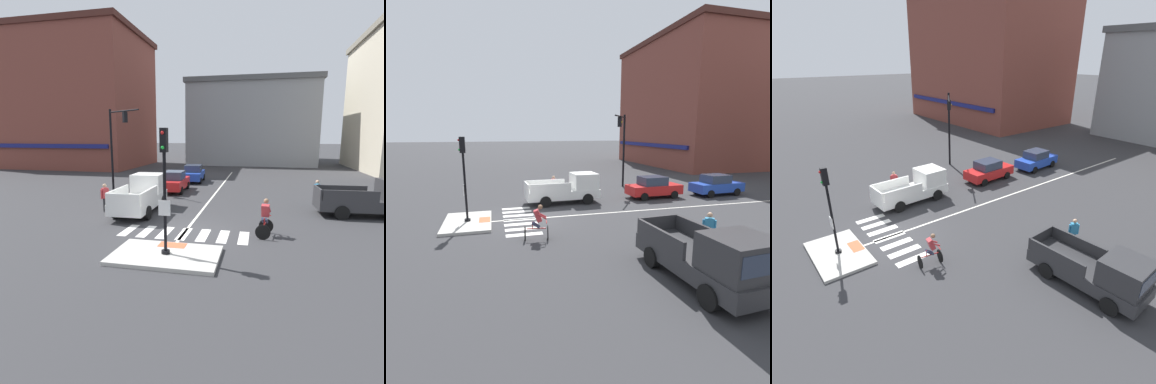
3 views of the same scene
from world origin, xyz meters
The scene contains 21 objects.
ground_plane centered at (0.00, 0.00, 0.00)m, with size 300.00×300.00×0.00m, color #333335.
traffic_island centered at (0.00, -3.18, 0.07)m, with size 3.97×2.50×0.15m, color #B2AFA8.
tactile_pad_front centered at (0.00, -2.28, 0.15)m, with size 1.10×0.60×0.01m, color #DB5B38.
signal_pole centered at (0.00, -3.19, 2.90)m, with size 0.44×0.38×4.56m.
crosswalk_stripe_a centered at (-2.71, -0.36, 0.00)m, with size 0.44×1.80×0.01m, color silver.
crosswalk_stripe_b centered at (-1.80, -0.36, 0.00)m, with size 0.44×1.80×0.01m, color silver.
crosswalk_stripe_c centered at (-0.90, -0.36, 0.00)m, with size 0.44×1.80×0.01m, color silver.
crosswalk_stripe_d centered at (0.00, -0.36, 0.00)m, with size 0.44×1.80×0.01m, color silver.
crosswalk_stripe_e centered at (0.90, -0.36, 0.00)m, with size 0.44×1.80×0.01m, color silver.
crosswalk_stripe_f centered at (1.80, -0.36, 0.00)m, with size 0.44×1.80×0.01m, color silver.
crosswalk_stripe_g centered at (2.71, -0.36, 0.00)m, with size 0.44×1.80×0.01m, color silver.
lane_centre_line centered at (-0.03, 10.00, 0.00)m, with size 0.14×28.00×0.01m, color silver.
traffic_light_mast centered at (-7.92, 9.40, 4.19)m, with size 3.43×2.39×6.47m.
building_corner_right centered at (-24.27, 28.08, 9.07)m, with size 22.50×15.02×18.11m.
car_blue_westbound_distant centered at (-2.93, 15.41, 0.81)m, with size 2.03×4.19×1.64m.
car_red_westbound_far centered at (-3.34, 10.05, 0.81)m, with size 1.97×4.16×1.64m.
pickup_truck_charcoal_cross_right centered at (9.48, 4.85, 0.98)m, with size 5.19×2.26×2.08m.
pickup_truck_white_westbound_near centered at (-3.45, 3.42, 0.98)m, with size 2.20×5.17×2.08m.
cyclist centered at (3.60, 0.18, 0.87)m, with size 0.81×1.17×1.68m.
pedestrian_at_curb_left centered at (-5.52, 2.73, 0.98)m, with size 0.37×0.49×1.67m.
pedestrian_waiting_far_side centered at (6.85, 6.94, 0.98)m, with size 0.39×0.46×1.67m.
Camera 2 is at (17.21, -1.68, 4.96)m, focal length 28.59 mm.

